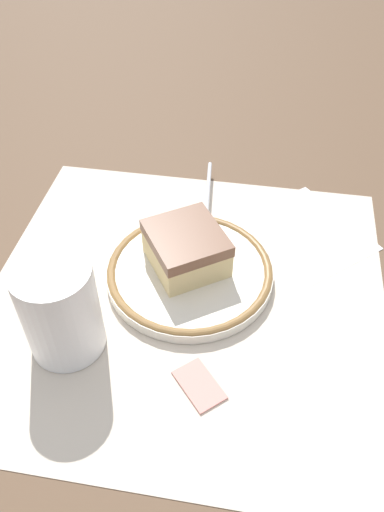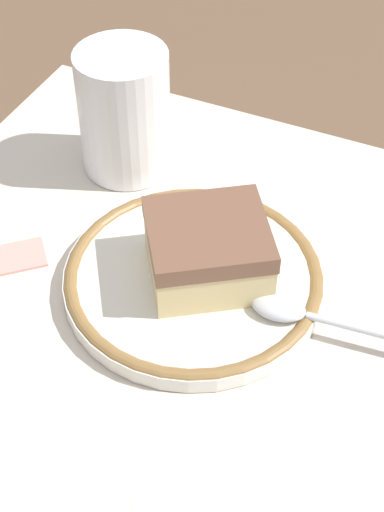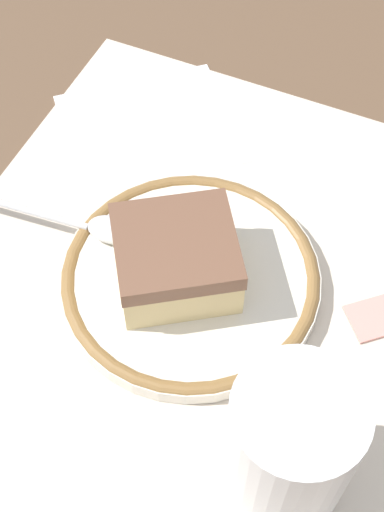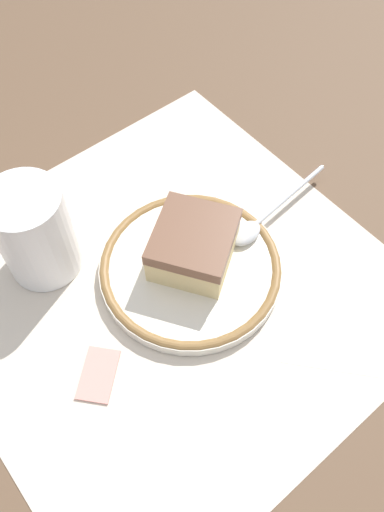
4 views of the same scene
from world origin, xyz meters
The scene contains 8 objects.
ground_plane centered at (0.00, 0.00, 0.00)m, with size 2.40×2.40×0.00m, color brown.
placemat centered at (0.00, 0.00, 0.00)m, with size 0.42×0.41×0.00m, color beige.
plate centered at (0.00, 0.03, 0.01)m, with size 0.18×0.18×0.01m.
cake_slice centered at (-0.01, 0.04, 0.04)m, with size 0.11×0.11×0.04m.
spoon centered at (0.01, 0.11, 0.02)m, with size 0.03×0.15×0.01m.
cup centered at (-0.10, -0.08, 0.05)m, with size 0.07×0.07×0.10m.
napkin centered at (0.13, 0.12, 0.00)m, with size 0.12×0.14×0.00m, color white.
sugar_packet centered at (0.03, -0.10, 0.00)m, with size 0.05×0.03×0.01m, color #E5998C.
Camera 2 is at (0.34, 0.18, 0.41)m, focal length 54.71 mm.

